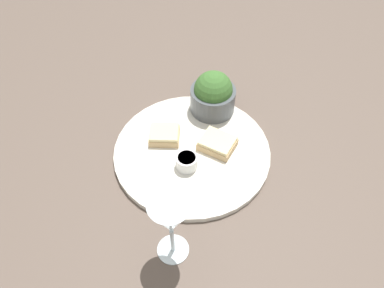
# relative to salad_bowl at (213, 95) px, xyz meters

# --- Properties ---
(ground_plane) EXTENTS (4.00, 4.00, 0.00)m
(ground_plane) POSITION_rel_salad_bowl_xyz_m (0.07, 0.12, -0.06)
(ground_plane) COLOR brown
(dinner_plate) EXTENTS (0.35, 0.35, 0.01)m
(dinner_plate) POSITION_rel_salad_bowl_xyz_m (0.07, 0.12, -0.05)
(dinner_plate) COLOR silver
(dinner_plate) RESTS_ON ground_plane
(salad_bowl) EXTENTS (0.11, 0.11, 0.11)m
(salad_bowl) POSITION_rel_salad_bowl_xyz_m (0.00, 0.00, 0.00)
(salad_bowl) COLOR #4C5156
(salad_bowl) RESTS_ON dinner_plate
(sauce_ramekin) EXTENTS (0.05, 0.05, 0.03)m
(sauce_ramekin) POSITION_rel_salad_bowl_xyz_m (0.09, 0.17, -0.03)
(sauce_ramekin) COLOR white
(sauce_ramekin) RESTS_ON dinner_plate
(cheese_toast_near) EXTENTS (0.10, 0.10, 0.03)m
(cheese_toast_near) POSITION_rel_salad_bowl_xyz_m (0.01, 0.12, -0.03)
(cheese_toast_near) COLOR tan
(cheese_toast_near) RESTS_ON dinner_plate
(cheese_toast_far) EXTENTS (0.08, 0.07, 0.03)m
(cheese_toast_far) POSITION_rel_salad_bowl_xyz_m (0.13, 0.08, -0.03)
(cheese_toast_far) COLOR tan
(cheese_toast_far) RESTS_ON dinner_plate
(wine_glass) EXTENTS (0.07, 0.07, 0.17)m
(wine_glass) POSITION_rel_salad_bowl_xyz_m (0.14, 0.35, 0.06)
(wine_glass) COLOR silver
(wine_glass) RESTS_ON ground_plane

